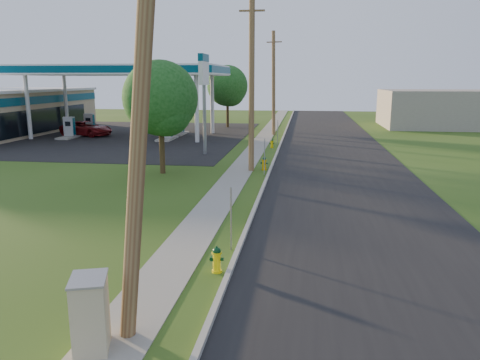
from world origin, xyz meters
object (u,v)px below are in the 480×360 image
fuel_pump_ne (167,132)px  hydrant_far (272,143)px  fuel_pump_nw (70,130)px  utility_pole_mid (252,83)px  tree_lot (228,87)px  utility_pole_near (140,101)px  utility_cabinet (90,314)px  hydrant_mid (264,163)px  car_red (87,128)px  tree_verge (162,101)px  fuel_pump_se (179,127)px  price_pylon (204,75)px  utility_pole_far (274,83)px  hydrant_near (217,259)px  fuel_pump_sw (90,126)px

fuel_pump_ne → hydrant_far: 10.11m
fuel_pump_nw → hydrant_far: (18.43, -3.63, -0.38)m
utility_pole_mid → fuel_pump_ne: (-8.90, 13.00, -4.23)m
utility_pole_mid → tree_lot: utility_pole_mid is taller
utility_pole_near → utility_cabinet: (-0.98, -0.60, -4.04)m
hydrant_mid → car_red: (-17.89, 14.48, 0.29)m
tree_verge → utility_pole_near: bearing=-74.0°
utility_pole_mid → fuel_pump_se: (-8.90, 17.00, -4.23)m
price_pylon → tree_verge: bearing=-97.0°
utility_pole_far → tree_verge: (-4.76, -19.45, -0.79)m
price_pylon → hydrant_near: 21.20m
tree_verge → utility_cabinet: (3.78, -17.15, -3.25)m
hydrant_near → utility_cabinet: size_ratio=0.50×
hydrant_far → tree_lot: bearing=111.3°
utility_pole_mid → hydrant_far: size_ratio=13.84×
utility_pole_near → price_pylon: bearing=99.4°
utility_cabinet → car_red: (-16.19, 33.40, -0.07)m
fuel_pump_se → hydrant_far: size_ratio=4.52×
hydrant_far → hydrant_mid: bearing=-88.8°
utility_cabinet → tree_lot: bearing=95.8°
price_pylon → hydrant_near: size_ratio=9.08×
utility_pole_mid → hydrant_mid: bearing=24.3°
price_pylon → car_red: (-13.26, 9.30, -4.75)m
utility_pole_near → utility_pole_far: 36.00m
fuel_pump_se → utility_cabinet: fuel_pump_se is taller
utility_pole_far → fuel_pump_nw: size_ratio=2.97×
hydrant_mid → tree_lot: bearing=104.1°
fuel_pump_nw → utility_pole_mid: bearing=-36.0°
utility_pole_near → fuel_pump_sw: size_ratio=2.96×
utility_pole_far → fuel_pump_nw: bearing=-164.4°
fuel_pump_se → hydrant_mid: (9.62, -16.67, -0.33)m
hydrant_far → car_red: size_ratio=0.14×
utility_pole_far → utility_cabinet: 36.83m
utility_pole_mid → fuel_pump_nw: size_ratio=3.06×
fuel_pump_ne → fuel_pump_sw: bearing=156.0°
price_pylon → hydrant_far: size_ratio=9.67×
utility_pole_far → hydrant_far: utility_pole_far is taller
utility_pole_near → tree_verge: (-4.76, 16.55, -0.79)m
hydrant_near → utility_pole_far: bearing=91.3°
utility_pole_mid → fuel_pump_ne: 16.31m
fuel_pump_se → price_pylon: (5.00, -11.50, 4.71)m
fuel_pump_sw → utility_pole_far: bearing=3.2°
fuel_pump_nw → hydrant_near: (18.63, -27.55, -0.35)m
tree_lot → hydrant_mid: (6.06, -24.06, -3.91)m
tree_lot → hydrant_far: 16.60m
utility_cabinet → hydrant_mid: bearing=84.9°
fuel_pump_ne → price_pylon: (5.00, -7.50, 4.71)m
utility_pole_near → tree_lot: utility_pole_near is taller
utility_pole_far → hydrant_near: (0.73, -32.56, -4.43)m
utility_pole_near → fuel_pump_sw: bearing=117.1°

